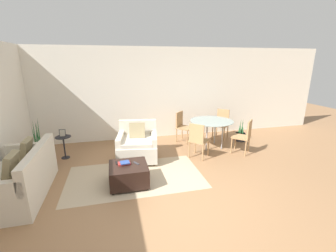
{
  "coord_description": "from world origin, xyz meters",
  "views": [
    {
      "loc": [
        -0.97,
        -3.23,
        2.33
      ],
      "look_at": [
        0.34,
        2.08,
        0.75
      ],
      "focal_mm": 24.0,
      "sensor_mm": 36.0,
      "label": 1
    }
  ],
  "objects_px": {
    "dining_chair_near_right": "(245,134)",
    "dining_chair_far_right": "(222,122)",
    "armchair": "(138,145)",
    "picture_frame": "(62,133)",
    "dining_chair_far_left": "(182,125)",
    "dining_table": "(212,123)",
    "dining_chair_near_left": "(198,138)",
    "potted_plant": "(41,153)",
    "book_stack": "(124,163)",
    "tv_remote_primary": "(136,163)",
    "potted_plant_small": "(240,135)",
    "couch": "(20,180)",
    "ottoman": "(129,174)",
    "tv_remote_secondary": "(117,163)",
    "side_table": "(64,143)"
  },
  "relations": [
    {
      "from": "ottoman",
      "to": "potted_plant",
      "type": "distance_m",
      "value": 2.51
    },
    {
      "from": "tv_remote_primary",
      "to": "side_table",
      "type": "bearing_deg",
      "value": 135.15
    },
    {
      "from": "potted_plant",
      "to": "dining_chair_far_left",
      "type": "relative_size",
      "value": 1.22
    },
    {
      "from": "potted_plant",
      "to": "dining_chair_far_left",
      "type": "distance_m",
      "value": 3.78
    },
    {
      "from": "armchair",
      "to": "picture_frame",
      "type": "xyz_separation_m",
      "value": [
        -1.76,
        0.48,
        0.29
      ]
    },
    {
      "from": "armchair",
      "to": "dining_chair_near_right",
      "type": "xyz_separation_m",
      "value": [
        2.73,
        -0.31,
        0.16
      ]
    },
    {
      "from": "potted_plant",
      "to": "potted_plant_small",
      "type": "height_order",
      "value": "potted_plant"
    },
    {
      "from": "dining_table",
      "to": "dining_chair_near_right",
      "type": "distance_m",
      "value": 0.92
    },
    {
      "from": "armchair",
      "to": "dining_chair_far_left",
      "type": "distance_m",
      "value": 1.75
    },
    {
      "from": "couch",
      "to": "dining_table",
      "type": "xyz_separation_m",
      "value": [
        4.3,
        1.41,
        0.37
      ]
    },
    {
      "from": "tv_remote_primary",
      "to": "potted_plant_small",
      "type": "bearing_deg",
      "value": 27.05
    },
    {
      "from": "ottoman",
      "to": "dining_chair_near_left",
      "type": "height_order",
      "value": "dining_chair_near_left"
    },
    {
      "from": "book_stack",
      "to": "tv_remote_secondary",
      "type": "xyz_separation_m",
      "value": [
        -0.14,
        0.08,
        -0.02
      ]
    },
    {
      "from": "picture_frame",
      "to": "dining_table",
      "type": "xyz_separation_m",
      "value": [
        3.85,
        -0.15,
        0.03
      ]
    },
    {
      "from": "potted_plant_small",
      "to": "dining_chair_far_left",
      "type": "bearing_deg",
      "value": 167.24
    },
    {
      "from": "dining_chair_far_right",
      "to": "dining_chair_near_left",
      "type": "bearing_deg",
      "value": -135.0
    },
    {
      "from": "potted_plant",
      "to": "picture_frame",
      "type": "distance_m",
      "value": 0.69
    },
    {
      "from": "potted_plant_small",
      "to": "book_stack",
      "type": "bearing_deg",
      "value": -154.71
    },
    {
      "from": "tv_remote_primary",
      "to": "dining_table",
      "type": "height_order",
      "value": "dining_table"
    },
    {
      "from": "book_stack",
      "to": "dining_table",
      "type": "relative_size",
      "value": 0.21
    },
    {
      "from": "side_table",
      "to": "dining_chair_far_right",
      "type": "xyz_separation_m",
      "value": [
        4.49,
        0.49,
        0.13
      ]
    },
    {
      "from": "dining_chair_far_left",
      "to": "dining_chair_far_right",
      "type": "xyz_separation_m",
      "value": [
        1.28,
        -0.0,
        0.0
      ]
    },
    {
      "from": "armchair",
      "to": "tv_remote_primary",
      "type": "distance_m",
      "value": 1.13
    },
    {
      "from": "potted_plant_small",
      "to": "tv_remote_primary",
      "type": "bearing_deg",
      "value": -152.95
    },
    {
      "from": "picture_frame",
      "to": "dining_chair_far_left",
      "type": "relative_size",
      "value": 0.2
    },
    {
      "from": "dining_table",
      "to": "dining_chair_near_left",
      "type": "bearing_deg",
      "value": -135.0
    },
    {
      "from": "dining_chair_far_left",
      "to": "dining_chair_far_right",
      "type": "relative_size",
      "value": 1.0
    },
    {
      "from": "tv_remote_primary",
      "to": "potted_plant_small",
      "type": "xyz_separation_m",
      "value": [
        3.33,
        1.7,
        -0.25
      ]
    },
    {
      "from": "dining_table",
      "to": "dining_chair_far_right",
      "type": "xyz_separation_m",
      "value": [
        0.64,
        0.64,
        -0.17
      ]
    },
    {
      "from": "couch",
      "to": "ottoman",
      "type": "height_order",
      "value": "couch"
    },
    {
      "from": "couch",
      "to": "dining_table",
      "type": "distance_m",
      "value": 4.54
    },
    {
      "from": "tv_remote_primary",
      "to": "ottoman",
      "type": "bearing_deg",
      "value": -165.09
    },
    {
      "from": "book_stack",
      "to": "potted_plant",
      "type": "bearing_deg",
      "value": 141.89
    },
    {
      "from": "dining_chair_near_right",
      "to": "dining_chair_far_right",
      "type": "height_order",
      "value": "same"
    },
    {
      "from": "couch",
      "to": "dining_chair_near_left",
      "type": "bearing_deg",
      "value": 11.9
    },
    {
      "from": "dining_chair_near_left",
      "to": "dining_chair_far_right",
      "type": "xyz_separation_m",
      "value": [
        1.28,
        1.28,
        0.0
      ]
    },
    {
      "from": "side_table",
      "to": "dining_chair_near_right",
      "type": "bearing_deg",
      "value": -10.0
    },
    {
      "from": "potted_plant",
      "to": "dining_table",
      "type": "xyz_separation_m",
      "value": [
        4.37,
        -0.06,
        0.47
      ]
    },
    {
      "from": "potted_plant",
      "to": "picture_frame",
      "type": "bearing_deg",
      "value": 9.47
    },
    {
      "from": "tv_remote_secondary",
      "to": "potted_plant_small",
      "type": "height_order",
      "value": "potted_plant_small"
    },
    {
      "from": "dining_chair_far_right",
      "to": "tv_remote_primary",
      "type": "bearing_deg",
      "value": -143.98
    },
    {
      "from": "potted_plant",
      "to": "dining_chair_near_right",
      "type": "bearing_deg",
      "value": -8.0
    },
    {
      "from": "dining_chair_near_right",
      "to": "dining_chair_far_right",
      "type": "distance_m",
      "value": 1.28
    },
    {
      "from": "ottoman",
      "to": "dining_table",
      "type": "xyz_separation_m",
      "value": [
        2.4,
        1.49,
        0.46
      ]
    },
    {
      "from": "couch",
      "to": "potted_plant",
      "type": "distance_m",
      "value": 1.48
    },
    {
      "from": "picture_frame",
      "to": "potted_plant_small",
      "type": "height_order",
      "value": "picture_frame"
    },
    {
      "from": "tv_remote_primary",
      "to": "dining_chair_near_left",
      "type": "height_order",
      "value": "dining_chair_near_left"
    },
    {
      "from": "ottoman",
      "to": "book_stack",
      "type": "bearing_deg",
      "value": 136.15
    },
    {
      "from": "tv_remote_secondary",
      "to": "potted_plant",
      "type": "height_order",
      "value": "potted_plant"
    },
    {
      "from": "tv_remote_secondary",
      "to": "potted_plant",
      "type": "bearing_deg",
      "value": 141.19
    }
  ]
}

